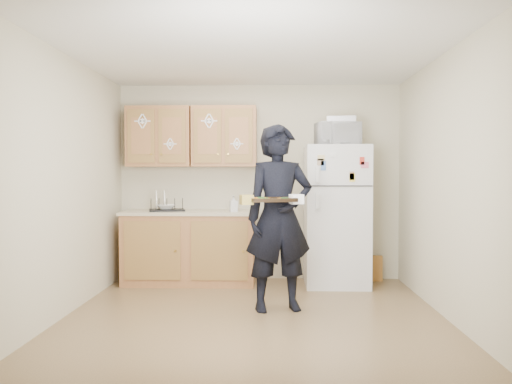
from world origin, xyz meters
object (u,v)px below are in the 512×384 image
refrigerator (336,216)px  microwave (337,134)px  person (279,218)px  baking_tray (272,200)px  dish_rack (167,204)px

refrigerator → microwave: size_ratio=3.43×
refrigerator → microwave: (0.00, -0.05, 0.99)m
person → baking_tray: bearing=-118.6°
refrigerator → person: bearing=-121.7°
refrigerator → person: size_ratio=0.92×
baking_tray → microwave: (0.79, 1.39, 0.73)m
refrigerator → microwave: 0.99m
person → dish_rack: bearing=124.9°
microwave → dish_rack: size_ratio=1.16×
baking_tray → dish_rack: baking_tray is taller
baking_tray → dish_rack: bearing=117.1°
refrigerator → person: (-0.71, -1.15, 0.07)m
person → microwave: bearing=42.7°
person → baking_tray: size_ratio=4.40×
baking_tray → dish_rack: (-1.30, 1.48, -0.12)m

